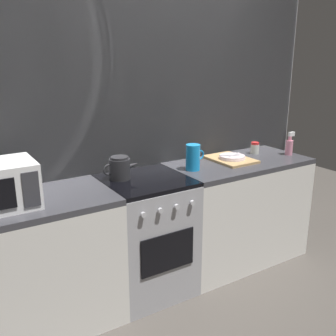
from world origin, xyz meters
name	(u,v)px	position (x,y,z in m)	size (l,w,h in m)	color
ground_plane	(147,288)	(0.00, 0.00, 0.00)	(8.00, 8.00, 0.00)	#47423D
back_wall	(124,130)	(0.00, 0.32, 1.20)	(3.60, 0.05, 2.40)	gray
counter_left	(22,270)	(-0.90, 0.00, 0.45)	(1.20, 0.60, 0.90)	silver
stove_unit	(146,236)	(0.00, 0.00, 0.45)	(0.60, 0.63, 0.90)	#9E9EA3
counter_right	(237,211)	(0.90, 0.00, 0.45)	(1.20, 0.60, 0.90)	silver
kettle	(120,168)	(-0.16, 0.09, 0.98)	(0.28, 0.15, 0.17)	#262628
pitcher	(193,157)	(0.42, 0.00, 1.00)	(0.16, 0.11, 0.20)	#198CD8
dish_pile	(231,158)	(0.85, 0.05, 0.92)	(0.30, 0.40, 0.06)	tan
spice_jar	(255,148)	(1.18, 0.11, 0.95)	(0.08, 0.08, 0.10)	silver
spray_bottle	(289,146)	(1.41, -0.08, 0.98)	(0.08, 0.06, 0.20)	pink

